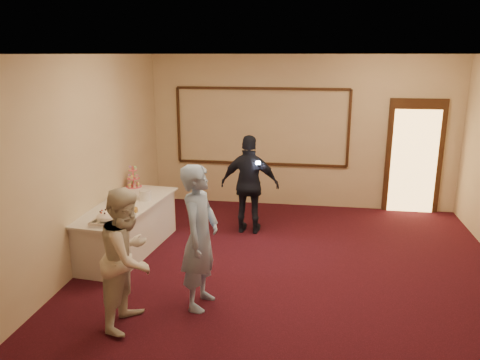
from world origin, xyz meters
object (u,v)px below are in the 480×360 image
Objects in this scene: buffet_table at (127,228)px; woman at (128,257)px; man at (200,237)px; plate_stack_a at (122,198)px; tart at (129,211)px; guest at (250,185)px; plate_stack_b at (145,195)px; pavlova_tray at (107,218)px; cupcake_stand at (133,179)px.

buffet_table is 1.39× the size of woman.
plate_stack_a is at bearing 54.40° from man.
woman reaches higher than tart.
plate_stack_a is 0.11× the size of guest.
tart is (0.28, -0.43, -0.05)m from plate_stack_a.
plate_stack_b is at bearing 18.81° from woman.
woman is (0.61, -1.56, 0.01)m from tart.
woman is at bearing -74.92° from plate_stack_b.
pavlova_tray is 0.27× the size of man.
woman is (0.74, -1.09, -0.04)m from pavlova_tray.
cupcake_stand reaches higher than tart.
pavlova_tray is at bearing 75.28° from man.
guest is (2.01, 0.16, -0.06)m from cupcake_stand.
guest reaches higher than buffet_table.
tart is 0.18× the size of woman.
woman is at bearing -65.83° from plate_stack_a.
buffet_table is 11.85× the size of plate_stack_a.
pavlova_tray is 0.30× the size of woman.
plate_stack_a is 0.66× the size of tart.
man reaches higher than woman.
man is 1.10× the size of woman.
buffet_table is at bearing 54.54° from man.
man reaches higher than tart.
plate_stack_b is (0.30, 0.19, 0.00)m from plate_stack_a.
tart is at bearing 25.15° from woman.
pavlova_tray is 1.56m from man.
plate_stack_b is (0.46, -0.68, -0.06)m from cupcake_stand.
cupcake_stand is 0.83m from plate_stack_b.
cupcake_stand is at bearing 124.03° from plate_stack_b.
cupcake_stand is 0.89m from plate_stack_a.
pavlova_tray is 0.28× the size of guest.
guest is at bearing 48.67° from pavlova_tray.
guest is (1.85, 1.04, 0.00)m from plate_stack_a.
buffet_table is 0.57m from tart.
woman is at bearing -68.58° from tart.
pavlova_tray is 2.54× the size of plate_stack_a.
man is 1.05× the size of guest.
cupcake_stand is 0.24× the size of guest.
cupcake_stand is (-0.31, 1.77, 0.07)m from pavlova_tray.
cupcake_stand is 2.09× the size of plate_stack_b.
woman reaches higher than pavlova_tray.
pavlova_tray reaches higher than buffet_table.
guest is at bearing -13.92° from woman.
man reaches higher than guest.
cupcake_stand reaches higher than buffet_table.
man is at bearing -42.81° from buffet_table.
plate_stack_b reaches higher than plate_stack_a.
man is 0.87m from woman.
guest reaches higher than woman.
man is at bearing -53.41° from cupcake_stand.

